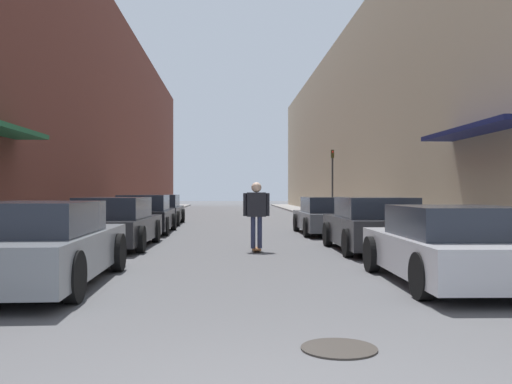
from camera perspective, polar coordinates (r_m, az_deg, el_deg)
name	(u,v)px	position (r m, az deg, el deg)	size (l,w,h in m)	color
ground	(234,223)	(25.89, -2.19, -3.16)	(123.59, 123.59, 0.00)	#515154
curb_strip_left	(140,217)	(31.87, -11.50, -2.45)	(1.80, 56.18, 0.12)	gray
curb_strip_right	(325,216)	(31.95, 6.89, -2.44)	(1.80, 56.18, 0.12)	gray
building_row_left	(87,117)	(32.66, -16.58, 7.22)	(4.90, 56.18, 11.05)	brown
building_row_right	(376,126)	(32.74, 11.93, 6.50)	(4.90, 56.18, 10.26)	tan
parked_car_left_0	(39,245)	(9.34, -20.90, -4.95)	(1.99, 4.80, 1.29)	gray
parked_car_left_1	(115,223)	(15.12, -13.89, -3.08)	(1.89, 4.60, 1.29)	#232326
parked_car_left_2	(145,215)	(20.24, -11.07, -2.26)	(1.91, 4.44, 1.33)	black
parked_car_left_3	(160,210)	(25.43, -9.54, -1.80)	(1.89, 4.55, 1.31)	#232326
parked_car_right_0	(452,246)	(9.42, 19.00, -5.14)	(2.00, 4.33, 1.22)	#B7B7BC
parked_car_right_1	(373,225)	(14.05, 11.65, -3.28)	(1.93, 4.15, 1.30)	#232326
parked_car_right_2	(329,216)	(19.46, 7.27, -2.43)	(2.03, 4.48, 1.26)	#515459
skateboarder	(256,209)	(13.73, 0.04, -1.71)	(0.64, 0.78, 1.67)	brown
manhole_cover	(339,348)	(5.44, 8.30, -15.22)	(0.70, 0.70, 0.02)	#332D28
traffic_light	(332,175)	(31.58, 7.65, 1.68)	(0.16, 0.22, 3.62)	#2D2D2D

